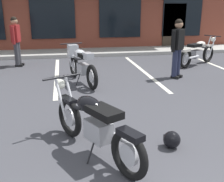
% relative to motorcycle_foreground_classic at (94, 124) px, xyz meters
% --- Properties ---
extents(ground_plane, '(80.00, 80.00, 0.00)m').
position_rel_motorcycle_foreground_classic_xyz_m(ground_plane, '(0.78, 1.12, -0.46)').
color(ground_plane, '#3D3D42').
extents(sidewalk_kerb, '(22.00, 1.80, 0.14)m').
position_rel_motorcycle_foreground_classic_xyz_m(sidewalk_kerb, '(0.78, 8.41, -0.39)').
color(sidewalk_kerb, '#A8A59E').
rests_on(sidewalk_kerb, ground_plane).
extents(brick_storefront_building, '(15.02, 7.21, 3.84)m').
position_rel_motorcycle_foreground_classic_xyz_m(brick_storefront_building, '(0.78, 12.28, 1.46)').
color(brick_storefront_building, brown).
rests_on(brick_storefront_building, ground_plane).
extents(painted_stall_lines, '(13.84, 4.80, 0.01)m').
position_rel_motorcycle_foreground_classic_xyz_m(painted_stall_lines, '(0.78, 4.81, -0.46)').
color(painted_stall_lines, silver).
rests_on(painted_stall_lines, ground_plane).
extents(motorcycle_foreground_classic, '(1.24, 1.93, 0.98)m').
position_rel_motorcycle_foreground_classic_xyz_m(motorcycle_foreground_classic, '(0.00, 0.00, 0.00)').
color(motorcycle_foreground_classic, black).
rests_on(motorcycle_foreground_classic, ground_plane).
extents(motorcycle_green_cafe_racer, '(0.92, 2.07, 0.98)m').
position_rel_motorcycle_foreground_classic_xyz_m(motorcycle_green_cafe_racer, '(0.09, 3.90, 0.07)').
color(motorcycle_green_cafe_racer, black).
rests_on(motorcycle_green_cafe_racer, ground_plane).
extents(motorcycle_orange_scrambler, '(1.87, 1.34, 0.98)m').
position_rel_motorcycle_foreground_classic_xyz_m(motorcycle_orange_scrambler, '(4.30, 5.36, 0.00)').
color(motorcycle_orange_scrambler, black).
rests_on(motorcycle_orange_scrambler, ground_plane).
extents(person_in_shorts_foreground, '(0.53, 0.46, 1.68)m').
position_rel_motorcycle_foreground_classic_xyz_m(person_in_shorts_foreground, '(2.84, 3.83, 0.49)').
color(person_in_shorts_foreground, black).
rests_on(person_in_shorts_foreground, ground_plane).
extents(person_near_building, '(0.32, 0.61, 1.68)m').
position_rel_motorcycle_foreground_classic_xyz_m(person_near_building, '(-1.91, 6.30, 0.49)').
color(person_near_building, black).
rests_on(person_near_building, ground_plane).
extents(helmet_on_pavement, '(0.26, 0.26, 0.26)m').
position_rel_motorcycle_foreground_classic_xyz_m(helmet_on_pavement, '(1.16, -0.04, -0.33)').
color(helmet_on_pavement, black).
rests_on(helmet_on_pavement, ground_plane).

